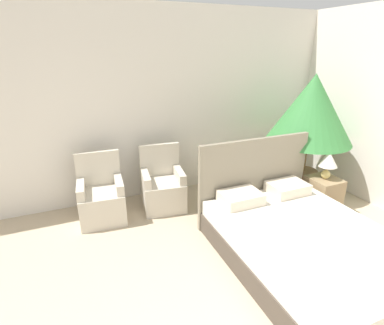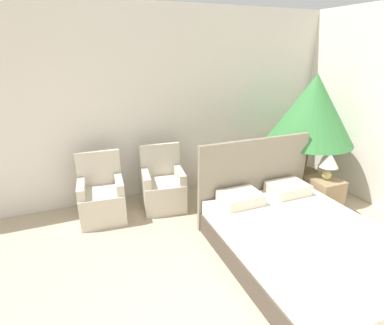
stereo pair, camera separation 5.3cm
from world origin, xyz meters
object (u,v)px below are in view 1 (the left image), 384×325
Objects in this scene: armchair_near_window_left at (102,201)px; nightstand at (322,195)px; bed at (302,241)px; armchair_near_window_right at (163,190)px; potted_palm at (311,112)px; table_lamp at (328,161)px.

nightstand is (3.04, -1.01, -0.03)m from armchair_near_window_left.
armchair_near_window_right is (-1.07, 1.79, 0.04)m from bed.
potted_palm is 4.66× the size of table_lamp.
armchair_near_window_left is 1.00× the size of armchair_near_window_right.
armchair_near_window_right is at bearing 120.93° from bed.
potted_palm is 1.26m from nightstand.
table_lamp is at bearing -104.25° from potted_palm.
nightstand is at bearing 2.53° from table_lamp.
armchair_near_window_left is 3.38m from potted_palm.
table_lamp is at bearing -177.47° from nightstand.
table_lamp is (1.07, 0.78, 0.54)m from bed.
bed is 1.14× the size of potted_palm.
armchair_near_window_right is at bearing 154.73° from table_lamp.
nightstand is 1.26× the size of table_lamp.
bed is 4.24× the size of nightstand.
armchair_near_window_right is (0.89, -0.00, 0.00)m from armchair_near_window_left.
nightstand is at bearing -103.86° from potted_palm.
armchair_near_window_left is (-1.97, 1.79, 0.04)m from bed.
armchair_near_window_left is at bearing 172.76° from potted_palm.
potted_palm reaches higher than armchair_near_window_left.
nightstand is (1.07, 0.78, 0.00)m from bed.
armchair_near_window_right is 1.80× the size of nightstand.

